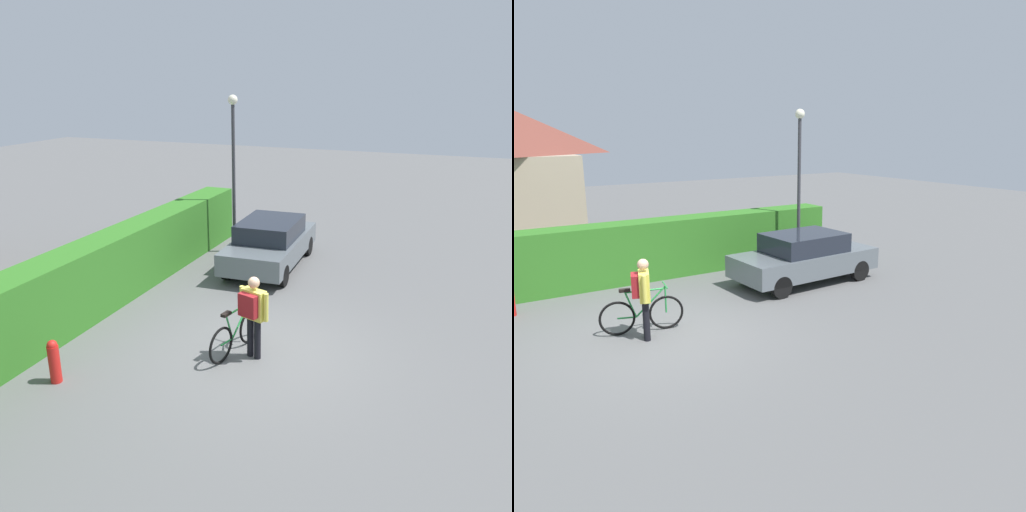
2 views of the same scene
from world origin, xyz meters
The scene contains 7 objects.
ground_plane centered at (0.00, 0.00, 0.00)m, with size 60.00×60.00×0.00m, color #5B5B5B.
hedge_row centered at (0.00, 4.24, 0.81)m, with size 14.19×0.90×1.62m, color #307222.
parked_car_near centered at (4.72, 1.57, 0.70)m, with size 4.02×1.90×1.35m.
bicycle centered at (-0.19, 0.48, 0.40)m, with size 1.68×0.53×0.97m.
person_rider centered at (-0.27, 0.09, 0.99)m, with size 0.45×0.64×1.64m.
street_lamp centered at (5.59, 3.05, 2.95)m, with size 0.28×0.28×4.63m.
fire_hydrant centered at (-2.34, 3.00, 0.41)m, with size 0.20×0.20×0.81m.
Camera 1 is at (-8.69, -3.29, 5.12)m, focal length 37.47 mm.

